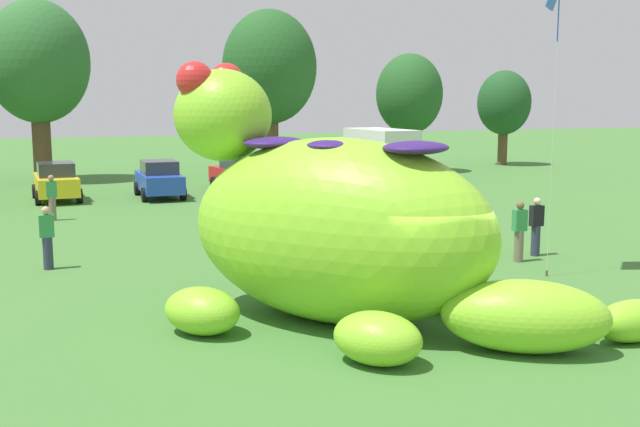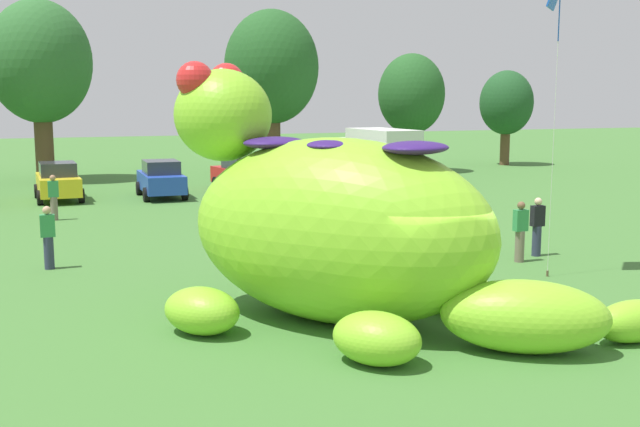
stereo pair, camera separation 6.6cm
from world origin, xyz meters
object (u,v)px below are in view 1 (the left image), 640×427
(giant_inflatable_creature, at_px, (339,228))
(box_truck, at_px, (374,154))
(car_red, at_px, (241,174))
(spectator_wandering, at_px, (47,238))
(spectator_by_cars, at_px, (519,232))
(car_blue, at_px, (159,179))
(spectator_near_inflatable, at_px, (536,227))
(car_yellow, at_px, (56,182))
(spectator_mid_field, at_px, (52,198))

(giant_inflatable_creature, distance_m, box_truck, 25.05)
(car_red, bearing_deg, spectator_wandering, -122.04)
(box_truck, height_order, spectator_wandering, box_truck)
(box_truck, bearing_deg, spectator_by_cars, -102.95)
(giant_inflatable_creature, distance_m, spectator_by_cars, 7.80)
(car_blue, height_order, car_red, same)
(car_red, bearing_deg, spectator_near_inflatable, -77.67)
(giant_inflatable_creature, distance_m, spectator_near_inflatable, 8.87)
(box_truck, xyz_separation_m, spectator_by_cars, (-4.34, -18.90, -0.75))
(spectator_by_cars, bearing_deg, spectator_near_inflatable, 28.51)
(spectator_by_cars, bearing_deg, giant_inflatable_creature, -153.20)
(giant_inflatable_creature, distance_m, spectator_wandering, 9.10)
(car_red, xyz_separation_m, spectator_by_cars, (3.01, -18.64, -0.01))
(giant_inflatable_creature, relative_size, car_blue, 2.26)
(spectator_near_inflatable, distance_m, spectator_by_cars, 1.08)
(car_yellow, relative_size, car_red, 0.96)
(spectator_near_inflatable, distance_m, spectator_mid_field, 17.53)
(car_blue, height_order, spectator_mid_field, car_blue)
(car_blue, relative_size, spectator_by_cars, 2.41)
(car_blue, distance_m, box_truck, 11.59)
(car_yellow, distance_m, spectator_wandering, 14.47)
(spectator_wandering, bearing_deg, spectator_mid_field, 87.42)
(car_yellow, distance_m, car_blue, 4.50)
(giant_inflatable_creature, xyz_separation_m, car_yellow, (-4.71, 21.64, -1.09))
(car_blue, relative_size, car_red, 0.95)
(spectator_mid_field, relative_size, spectator_by_cars, 1.00)
(car_red, distance_m, box_truck, 7.40)
(giant_inflatable_creature, xyz_separation_m, spectator_near_inflatable, (7.84, 4.00, -1.10))
(car_yellow, relative_size, spectator_mid_field, 2.43)
(car_yellow, bearing_deg, spectator_near_inflatable, -54.57)
(box_truck, relative_size, spectator_near_inflatable, 3.80)
(giant_inflatable_creature, bearing_deg, car_yellow, 102.28)
(spectator_mid_field, distance_m, spectator_wandering, 8.67)
(box_truck, relative_size, spectator_by_cars, 3.80)
(car_blue, bearing_deg, car_red, 14.68)
(giant_inflatable_creature, relative_size, spectator_mid_field, 5.45)
(giant_inflatable_creature, bearing_deg, spectator_mid_field, 107.72)
(spectator_mid_field, bearing_deg, box_truck, 21.82)
(car_blue, xyz_separation_m, car_red, (4.13, 1.08, 0.00))
(car_yellow, distance_m, spectator_by_cars, 21.55)
(giant_inflatable_creature, relative_size, box_truck, 1.43)
(spectator_near_inflatable, bearing_deg, spectator_by_cars, -151.49)
(giant_inflatable_creature, height_order, car_yellow, giant_inflatable_creature)
(car_yellow, xyz_separation_m, car_blue, (4.46, -0.61, 0.00))
(car_blue, height_order, box_truck, box_truck)
(spectator_by_cars, distance_m, spectator_wandering, 12.90)
(giant_inflatable_creature, xyz_separation_m, car_red, (3.88, 22.12, -1.09))
(car_blue, xyz_separation_m, spectator_by_cars, (7.15, -17.55, -0.01))
(spectator_mid_field, bearing_deg, car_blue, 47.09)
(giant_inflatable_creature, distance_m, car_yellow, 22.18)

